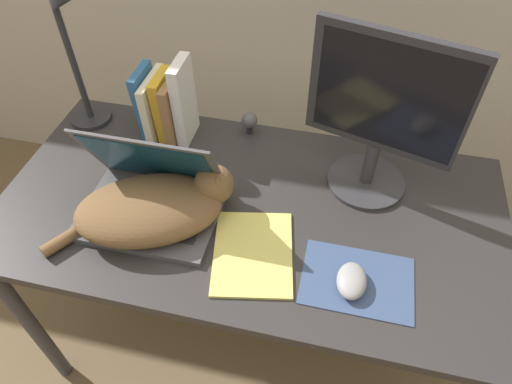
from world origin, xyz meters
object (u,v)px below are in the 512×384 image
(external_monitor, at_px, (383,114))
(notepad, at_px, (253,253))
(laptop, at_px, (151,198))
(computer_mouse, at_px, (352,281))
(webcam, at_px, (249,121))
(desk_lamp, at_px, (66,27))
(book_row, at_px, (167,105))
(cat, at_px, (156,207))

(external_monitor, height_order, notepad, external_monitor)
(notepad, bearing_deg, external_monitor, 50.54)
(laptop, relative_size, computer_mouse, 3.53)
(external_monitor, height_order, webcam, external_monitor)
(laptop, xyz_separation_m, desk_lamp, (-0.31, 0.29, 0.29))
(book_row, bearing_deg, webcam, 12.90)
(cat, xyz_separation_m, desk_lamp, (-0.34, 0.33, 0.28))
(computer_mouse, xyz_separation_m, notepad, (-0.24, 0.04, -0.02))
(cat, distance_m, computer_mouse, 0.52)
(desk_lamp, height_order, webcam, desk_lamp)
(desk_lamp, xyz_separation_m, webcam, (0.48, 0.08, -0.29))
(laptop, relative_size, external_monitor, 0.79)
(cat, relative_size, notepad, 1.57)
(external_monitor, height_order, computer_mouse, external_monitor)
(book_row, bearing_deg, external_monitor, -7.99)
(external_monitor, distance_m, desk_lamp, 0.87)
(cat, distance_m, desk_lamp, 0.55)
(computer_mouse, relative_size, book_row, 0.39)
(external_monitor, bearing_deg, notepad, -129.46)
(external_monitor, relative_size, computer_mouse, 4.49)
(book_row, height_order, webcam, book_row)
(laptop, xyz_separation_m, book_row, (-0.07, 0.32, 0.06))
(external_monitor, bearing_deg, computer_mouse, -92.00)
(computer_mouse, distance_m, webcam, 0.61)
(cat, height_order, notepad, cat)
(cat, height_order, book_row, book_row)
(notepad, xyz_separation_m, webcam, (-0.12, 0.45, 0.04))
(cat, relative_size, webcam, 5.95)
(cat, xyz_separation_m, computer_mouse, (0.51, -0.08, -0.04))
(laptop, bearing_deg, external_monitor, 22.79)
(external_monitor, bearing_deg, webcam, 159.24)
(external_monitor, distance_m, notepad, 0.47)
(computer_mouse, bearing_deg, webcam, 126.48)
(external_monitor, relative_size, notepad, 1.59)
(book_row, height_order, desk_lamp, desk_lamp)
(laptop, bearing_deg, computer_mouse, -12.28)
(laptop, height_order, desk_lamp, desk_lamp)
(laptop, xyz_separation_m, external_monitor, (0.55, 0.23, 0.19))
(external_monitor, height_order, book_row, external_monitor)
(computer_mouse, relative_size, webcam, 1.34)
(external_monitor, distance_m, book_row, 0.64)
(computer_mouse, height_order, webcam, webcam)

